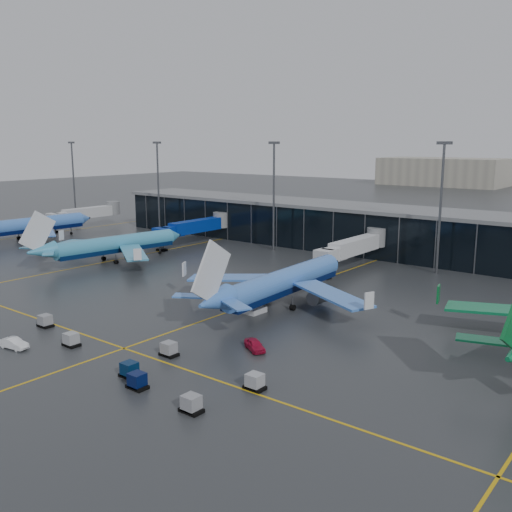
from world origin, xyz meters
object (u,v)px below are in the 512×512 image
Objects in this scene: airliner_klm_near at (285,267)px; baggage_carts at (136,361)px; airliner_klm_west at (29,216)px; service_van_white at (14,343)px; mobile_airstair at (255,308)px; airliner_arkefly at (116,234)px; service_van_red at (255,345)px.

airliner_klm_near is 32.04m from baggage_carts.
airliner_klm_west reaches higher than service_van_white.
mobile_airstair is 33.77m from service_van_white.
service_van_red is at bearing -15.13° from airliner_arkefly.
airliner_klm_west is 39.81m from airliner_arkefly.
airliner_klm_west is 1.07× the size of airliner_arkefly.
baggage_carts is (1.67, -31.55, -5.34)m from airliner_klm_near.
service_van_red is (7.23, 12.73, -0.06)m from baggage_carts.
airliner_klm_west is 100.64m from service_van_red.
mobile_airstair reaches higher than service_van_white.
airliner_klm_near is 21.51m from service_van_red.
service_van_white is (-16.78, -5.52, -0.08)m from baggage_carts.
service_van_red is at bearing -63.49° from service_van_white.
airliner_klm_near reaches higher than baggage_carts.
airliner_klm_near is 11.52× the size of mobile_airstair.
airliner_klm_near is at bearing -2.98° from airliner_klm_west.
baggage_carts is 17.67m from service_van_white.
baggage_carts is at bearing -179.62° from service_van_red.
airliner_klm_west is 85.85m from service_van_white.
airliner_klm_west reaches higher than baggage_carts.
baggage_carts is at bearing -28.71° from airliner_arkefly.
airliner_klm_west is 88.29m from airliner_klm_near.
airliner_klm_near is at bearing 93.04° from baggage_carts.
airliner_arkefly reaches higher than baggage_carts.
service_van_white is (-14.24, -30.62, -0.09)m from mobile_airstair.
service_van_white is (72.81, -45.14, -5.55)m from airliner_klm_west.
baggage_carts is (89.59, -39.62, -5.47)m from airliner_klm_west.
baggage_carts is (49.90, -36.57, -5.08)m from airliner_arkefly.
airliner_klm_west is 9.84× the size of service_van_white.
mobile_airstair is at bearing -7.21° from airliner_klm_west.
baggage_carts is at bearing -21.59° from airliner_klm_west.
service_van_red is at bearing 60.38° from baggage_carts.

